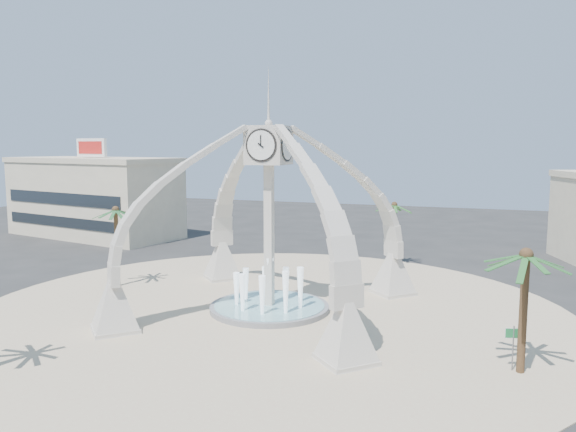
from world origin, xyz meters
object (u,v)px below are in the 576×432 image
(clock_tower, at_px, (269,215))
(palm_west, at_px, (116,211))
(palm_east, at_px, (526,256))
(street_sign, at_px, (513,339))
(fountain, at_px, (269,307))
(palm_north, at_px, (394,206))

(clock_tower, xyz_separation_m, palm_west, (-13.65, 2.02, -0.50))
(palm_east, bearing_deg, palm_west, 165.54)
(palm_east, xyz_separation_m, palm_west, (-29.04, 7.49, 0.19))
(clock_tower, xyz_separation_m, palm_east, (15.38, -5.47, -0.69))
(clock_tower, bearing_deg, street_sign, -19.66)
(clock_tower, bearing_deg, palm_east, -19.58)
(street_sign, bearing_deg, palm_west, 149.44)
(clock_tower, height_order, palm_east, clock_tower)
(fountain, xyz_separation_m, palm_east, (15.38, -5.47, 5.51))
(fountain, height_order, palm_north, palm_north)
(fountain, relative_size, palm_west, 1.18)
(fountain, xyz_separation_m, palm_north, (5.40, 17.17, 5.28))
(clock_tower, distance_m, palm_north, 18.02)
(street_sign, bearing_deg, fountain, 144.22)
(fountain, relative_size, palm_east, 1.20)
(clock_tower, relative_size, palm_north, 2.83)
(palm_north, xyz_separation_m, street_sign, (9.61, -22.53, -3.92))
(palm_west, bearing_deg, street_sign, -14.44)
(palm_west, xyz_separation_m, street_sign, (28.67, -7.38, -4.33))
(fountain, distance_m, street_sign, 16.00)
(palm_east, relative_size, palm_west, 0.99)
(street_sign, bearing_deg, clock_tower, 144.22)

